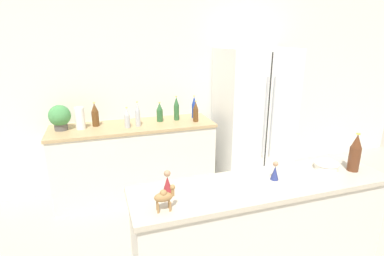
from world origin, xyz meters
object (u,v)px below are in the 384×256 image
at_px(back_bottle_3, 160,112).
at_px(back_bottle_5, 194,107).
at_px(paper_towel_roll, 80,118).
at_px(back_bottle_2, 95,115).
at_px(potted_plant, 60,117).
at_px(wise_man_figurine_crimson, 167,183).
at_px(refrigerator, 253,117).
at_px(back_bottle_6, 138,115).
at_px(back_bottle_4, 196,112).
at_px(fruit_bowl, 326,165).
at_px(back_bottle_1, 176,109).
at_px(back_bottle_0, 127,118).
at_px(camel_figurine, 164,196).
at_px(wine_bottle, 355,153).
at_px(wise_man_figurine_blue, 275,172).

height_order(back_bottle_3, back_bottle_5, back_bottle_5).
height_order(paper_towel_roll, back_bottle_2, back_bottle_2).
bearing_deg(back_bottle_5, back_bottle_3, -176.74).
height_order(potted_plant, wise_man_figurine_crimson, potted_plant).
height_order(refrigerator, back_bottle_6, refrigerator).
distance_m(paper_towel_roll, back_bottle_4, 1.37).
xyz_separation_m(back_bottle_6, fruit_bowl, (1.22, -1.75, -0.08)).
bearing_deg(back_bottle_1, paper_towel_roll, -178.38).
distance_m(back_bottle_0, camel_figurine, 1.91).
xyz_separation_m(fruit_bowl, wise_man_figurine_crimson, (-1.27, 0.02, 0.04)).
bearing_deg(paper_towel_roll, camel_figurine, -75.40).
relative_size(back_bottle_5, back_bottle_6, 0.99).
bearing_deg(back_bottle_2, back_bottle_6, -18.70).
height_order(refrigerator, wine_bottle, refrigerator).
bearing_deg(back_bottle_2, paper_towel_roll, -157.56).
xyz_separation_m(potted_plant, wise_man_figurine_blue, (1.59, -1.90, -0.06)).
height_order(paper_towel_roll, wine_bottle, wine_bottle).
height_order(back_bottle_1, back_bottle_2, back_bottle_1).
bearing_deg(back_bottle_4, camel_figurine, -113.82).
bearing_deg(camel_figurine, paper_towel_roll, 104.60).
bearing_deg(refrigerator, back_bottle_1, 173.44).
height_order(back_bottle_1, back_bottle_6, back_bottle_1).
bearing_deg(paper_towel_roll, fruit_bowl, -44.58).
bearing_deg(back_bottle_0, potted_plant, 169.43).
xyz_separation_m(back_bottle_2, back_bottle_6, (0.48, -0.16, 0.01)).
xyz_separation_m(potted_plant, paper_towel_roll, (0.21, -0.03, -0.03)).
bearing_deg(back_bottle_5, back_bottle_0, -169.00).
height_order(refrigerator, wise_man_figurine_blue, refrigerator).
distance_m(back_bottle_0, back_bottle_6, 0.13).
distance_m(back_bottle_4, back_bottle_5, 0.18).
bearing_deg(wise_man_figurine_blue, back_bottle_4, 90.26).
bearing_deg(wise_man_figurine_blue, back_bottle_0, 115.92).
relative_size(back_bottle_4, back_bottle_5, 0.89).
relative_size(back_bottle_5, camel_figurine, 1.82).
bearing_deg(back_bottle_2, fruit_bowl, -48.36).
height_order(potted_plant, fruit_bowl, potted_plant).
bearing_deg(back_bottle_0, paper_towel_roll, 167.87).
xyz_separation_m(wine_bottle, wise_man_figurine_crimson, (-1.45, 0.11, -0.07)).
height_order(back_bottle_5, back_bottle_6, back_bottle_6).
height_order(back_bottle_1, wise_man_figurine_crimson, back_bottle_1).
bearing_deg(back_bottle_4, refrigerator, 1.76).
relative_size(back_bottle_3, back_bottle_6, 0.82).
bearing_deg(camel_figurine, back_bottle_4, 66.18).
height_order(back_bottle_4, back_bottle_5, back_bottle_5).
xyz_separation_m(back_bottle_0, fruit_bowl, (1.34, -1.73, -0.05)).
height_order(camel_figurine, wise_man_figurine_crimson, same).
bearing_deg(back_bottle_0, back_bottle_5, 11.00).
bearing_deg(paper_towel_roll, back_bottle_6, -8.14).
height_order(paper_towel_roll, wise_man_figurine_blue, paper_towel_roll).
height_order(back_bottle_0, wise_man_figurine_blue, back_bottle_0).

